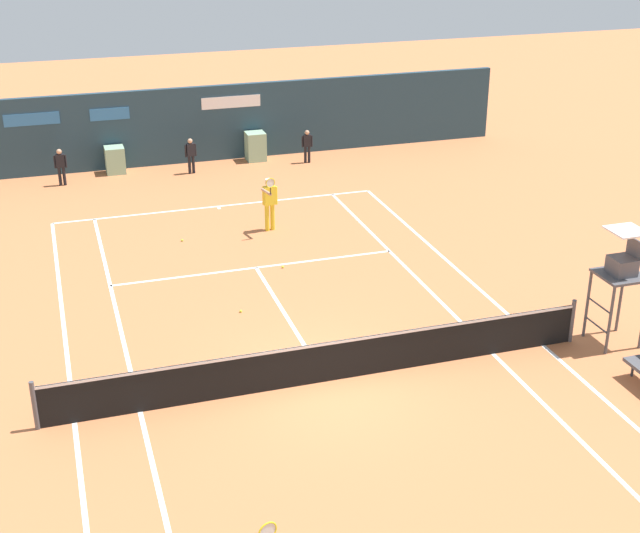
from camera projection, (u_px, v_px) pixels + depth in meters
The scene contains 11 objects.
ground_plane at pixel (319, 368), 19.69m from camera, with size 80.00×80.00×0.01m.
tennis_net at pixel (327, 361), 18.98m from camera, with size 12.10×0.10×1.07m.
sponsor_back_wall at pixel (188, 127), 33.45m from camera, with size 25.00×1.02×2.87m.
umpire_chair at pixel (622, 270), 20.08m from camera, with size 1.00×1.00×2.82m.
player_on_baseline at pixel (270, 200), 27.01m from camera, with size 0.54×0.78×1.88m.
ball_kid_right_post at pixel (191, 153), 32.40m from camera, with size 0.44×0.21×1.32m.
ball_kid_left_post at pixel (61, 165), 31.13m from camera, with size 0.44×0.19×1.32m.
ball_kid_centre_post at pixel (307, 144), 33.64m from camera, with size 0.42×0.19×1.27m.
tennis_ball_by_sideline at pixel (283, 267), 24.74m from camera, with size 0.07×0.07×0.07m, color #CCE033.
tennis_ball_mid_court at pixel (182, 240), 26.57m from camera, with size 0.07×0.07×0.07m, color #CCE033.
tennis_ball_near_service_line at pixel (241, 311), 22.21m from camera, with size 0.07×0.07×0.07m, color #CCE033.
Camera 1 is at (-5.14, -15.76, 9.97)m, focal length 49.86 mm.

